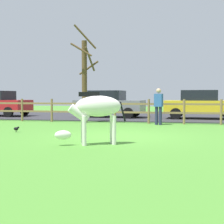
{
  "coord_description": "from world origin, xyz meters",
  "views": [
    {
      "loc": [
        2.1,
        -10.5,
        1.31
      ],
      "look_at": [
        -0.54,
        1.19,
        0.72
      ],
      "focal_mm": 53.04,
      "sensor_mm": 36.0,
      "label": 1
    }
  ],
  "objects_px": {
    "zebra": "(95,110)",
    "crow_on_grass": "(16,129)",
    "bare_tree": "(85,78)",
    "parked_car_grey": "(109,104)",
    "visitor_near_fence": "(158,105)",
    "parked_car_yellow": "(201,104)"
  },
  "relations": [
    {
      "from": "bare_tree",
      "to": "visitor_near_fence",
      "type": "bearing_deg",
      "value": -7.46
    },
    {
      "from": "parked_car_grey",
      "to": "parked_car_yellow",
      "type": "xyz_separation_m",
      "value": [
        5.25,
        -0.23,
        0.0
      ]
    },
    {
      "from": "zebra",
      "to": "crow_on_grass",
      "type": "height_order",
      "value": "zebra"
    },
    {
      "from": "bare_tree",
      "to": "parked_car_grey",
      "type": "bearing_deg",
      "value": 83.84
    },
    {
      "from": "crow_on_grass",
      "to": "visitor_near_fence",
      "type": "height_order",
      "value": "visitor_near_fence"
    },
    {
      "from": "parked_car_grey",
      "to": "parked_car_yellow",
      "type": "bearing_deg",
      "value": -2.47
    },
    {
      "from": "parked_car_yellow",
      "to": "visitor_near_fence",
      "type": "xyz_separation_m",
      "value": [
        -2.02,
        -3.77,
        0.06
      ]
    },
    {
      "from": "zebra",
      "to": "parked_car_yellow",
      "type": "bearing_deg",
      "value": 72.7
    },
    {
      "from": "parked_car_grey",
      "to": "visitor_near_fence",
      "type": "xyz_separation_m",
      "value": [
        3.23,
        -4.0,
        0.06
      ]
    },
    {
      "from": "bare_tree",
      "to": "parked_car_grey",
      "type": "xyz_separation_m",
      "value": [
        0.38,
        3.52,
        -1.33
      ]
    },
    {
      "from": "crow_on_grass",
      "to": "bare_tree",
      "type": "bearing_deg",
      "value": 76.13
    },
    {
      "from": "zebra",
      "to": "visitor_near_fence",
      "type": "relative_size",
      "value": 1.1
    },
    {
      "from": "parked_car_yellow",
      "to": "visitor_near_fence",
      "type": "relative_size",
      "value": 2.49
    },
    {
      "from": "visitor_near_fence",
      "to": "bare_tree",
      "type": "bearing_deg",
      "value": 172.54
    },
    {
      "from": "parked_car_yellow",
      "to": "parked_car_grey",
      "type": "bearing_deg",
      "value": 177.53
    },
    {
      "from": "crow_on_grass",
      "to": "zebra",
      "type": "bearing_deg",
      "value": -32.53
    },
    {
      "from": "visitor_near_fence",
      "to": "parked_car_yellow",
      "type": "bearing_deg",
      "value": 61.8
    },
    {
      "from": "crow_on_grass",
      "to": "parked_car_yellow",
      "type": "distance_m",
      "value": 10.42
    },
    {
      "from": "crow_on_grass",
      "to": "parked_car_grey",
      "type": "xyz_separation_m",
      "value": [
        1.52,
        8.12,
        0.72
      ]
    },
    {
      "from": "crow_on_grass",
      "to": "parked_car_yellow",
      "type": "bearing_deg",
      "value": 49.41
    },
    {
      "from": "zebra",
      "to": "visitor_near_fence",
      "type": "distance_m",
      "value": 6.52
    },
    {
      "from": "bare_tree",
      "to": "crow_on_grass",
      "type": "relative_size",
      "value": 21.57
    }
  ]
}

